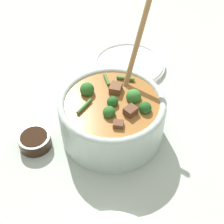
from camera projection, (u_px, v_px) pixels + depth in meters
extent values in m
plane|color=#ADBCAD|center=(112.00, 132.00, 0.73)|extent=(4.00, 4.00, 0.00)
cylinder|color=#B2C6BC|center=(112.00, 118.00, 0.70)|extent=(0.23, 0.23, 0.10)
torus|color=#B2C6BC|center=(112.00, 102.00, 0.66)|extent=(0.23, 0.23, 0.02)
cylinder|color=#9E662D|center=(112.00, 111.00, 0.68)|extent=(0.21, 0.21, 0.06)
sphere|color=#235B23|center=(145.00, 108.00, 0.64)|extent=(0.03, 0.03, 0.03)
cylinder|color=#6B9956|center=(144.00, 114.00, 0.65)|extent=(0.01, 0.01, 0.01)
sphere|color=#2D6B28|center=(87.00, 89.00, 0.67)|extent=(0.03, 0.03, 0.03)
cylinder|color=#6B9956|center=(88.00, 97.00, 0.69)|extent=(0.01, 0.01, 0.01)
sphere|color=#235B23|center=(111.00, 102.00, 0.65)|extent=(0.02, 0.02, 0.02)
cylinder|color=#6B9956|center=(111.00, 108.00, 0.66)|extent=(0.01, 0.01, 0.01)
sphere|color=#387F33|center=(134.00, 96.00, 0.66)|extent=(0.03, 0.03, 0.03)
cylinder|color=#6B9956|center=(133.00, 104.00, 0.68)|extent=(0.01, 0.01, 0.01)
sphere|color=#2D6B28|center=(109.00, 112.00, 0.63)|extent=(0.03, 0.03, 0.03)
cylinder|color=#6B9956|center=(109.00, 119.00, 0.64)|extent=(0.01, 0.01, 0.01)
cube|color=brown|center=(116.00, 89.00, 0.68)|extent=(0.03, 0.04, 0.02)
cube|color=brown|center=(116.00, 125.00, 0.61)|extent=(0.02, 0.02, 0.02)
cube|color=brown|center=(131.00, 111.00, 0.63)|extent=(0.03, 0.03, 0.02)
cylinder|color=#3D7533|center=(84.00, 106.00, 0.64)|extent=(0.04, 0.04, 0.01)
cylinder|color=#3D7533|center=(126.00, 78.00, 0.71)|extent=(0.04, 0.02, 0.01)
cylinder|color=#3D7533|center=(106.00, 80.00, 0.70)|extent=(0.01, 0.04, 0.01)
ellipsoid|color=#A87A47|center=(125.00, 88.00, 0.70)|extent=(0.04, 0.03, 0.01)
cylinder|color=#A87A47|center=(137.00, 44.00, 0.67)|extent=(0.08, 0.09, 0.18)
cylinder|color=black|center=(35.00, 141.00, 0.69)|extent=(0.07, 0.07, 0.03)
cylinder|color=black|center=(34.00, 138.00, 0.69)|extent=(0.06, 0.06, 0.01)
cylinder|color=white|center=(129.00, 65.00, 0.90)|extent=(0.21, 0.21, 0.01)
torus|color=white|center=(129.00, 63.00, 0.90)|extent=(0.20, 0.20, 0.01)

